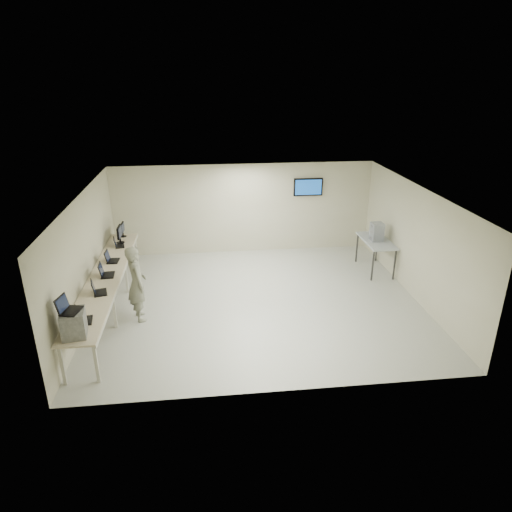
{
  "coord_description": "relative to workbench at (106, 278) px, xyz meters",
  "views": [
    {
      "loc": [
        -1.2,
        -10.12,
        5.38
      ],
      "look_at": [
        0.0,
        0.2,
        1.15
      ],
      "focal_mm": 32.0,
      "sensor_mm": 36.0,
      "label": 1
    }
  ],
  "objects": [
    {
      "name": "storage_bins",
      "position": [
        7.17,
        1.53,
        0.36
      ],
      "size": [
        0.32,
        0.36,
        0.51
      ],
      "color": "#9198A4",
      "rests_on": "side_table"
    },
    {
      "name": "laptop_1",
      "position": [
        -0.01,
        -0.93,
        0.15
      ],
      "size": [
        0.39,
        0.43,
        0.29
      ],
      "rotation": [
        0.0,
        0.0,
        0.24
      ],
      "color": "black",
      "rests_on": "workbench"
    },
    {
      "name": "monitor_far",
      "position": [
        -0.01,
        2.75,
        0.32
      ],
      "size": [
        0.18,
        0.41,
        0.41
      ],
      "color": "black",
      "rests_on": "workbench"
    },
    {
      "name": "side_table",
      "position": [
        7.19,
        1.53,
        0.03
      ],
      "size": [
        0.72,
        1.55,
        0.93
      ],
      "color": "#9EA4AA",
      "rests_on": "ground"
    },
    {
      "name": "soldier",
      "position": [
        0.78,
        -0.52,
        0.07
      ],
      "size": [
        0.62,
        0.76,
        1.8
      ],
      "primitive_type": "imported",
      "rotation": [
        0.0,
        0.0,
        1.91
      ],
      "color": "gray",
      "rests_on": "ground"
    },
    {
      "name": "laptop_on_box",
      "position": [
        -0.12,
        -2.63,
        0.65
      ],
      "size": [
        0.4,
        0.45,
        0.31
      ],
      "rotation": [
        0.0,
        0.0,
        -0.23
      ],
      "color": "black",
      "rests_on": "equipment_box"
    },
    {
      "name": "equipment_box",
      "position": [
        -0.06,
        -2.63,
        0.32
      ],
      "size": [
        0.48,
        0.53,
        0.49
      ],
      "primitive_type": "cube",
      "rotation": [
        0.0,
        0.0,
        0.15
      ],
      "color": "gray",
      "rests_on": "workbench"
    },
    {
      "name": "workbench",
      "position": [
        0.0,
        0.0,
        0.0
      ],
      "size": [
        0.76,
        6.0,
        0.9
      ],
      "color": "beige",
      "rests_on": "ground"
    },
    {
      "name": "laptop_3",
      "position": [
        -0.04,
        0.87,
        0.15
      ],
      "size": [
        0.32,
        0.38,
        0.29
      ],
      "rotation": [
        0.0,
        0.0,
        -0.04
      ],
      "color": "black",
      "rests_on": "workbench"
    },
    {
      "name": "laptop_2",
      "position": [
        -0.02,
        -0.01,
        0.15
      ],
      "size": [
        0.35,
        0.42,
        0.31
      ],
      "rotation": [
        0.0,
        0.0,
        0.07
      ],
      "color": "black",
      "rests_on": "workbench"
    },
    {
      "name": "room",
      "position": [
        3.62,
        0.06,
        0.58
      ],
      "size": [
        8.01,
        7.01,
        2.81
      ],
      "color": "#AEAEA8",
      "rests_on": "ground"
    },
    {
      "name": "monitor_near",
      "position": [
        -0.01,
        2.24,
        0.37
      ],
      "size": [
        0.22,
        0.49,
        0.48
      ],
      "color": "black",
      "rests_on": "workbench"
    },
    {
      "name": "laptop_0",
      "position": [
        -0.07,
        -2.13,
        0.15
      ],
      "size": [
        0.36,
        0.41,
        0.29
      ],
      "rotation": [
        0.0,
        0.0,
        0.14
      ],
      "color": "black",
      "rests_on": "workbench"
    },
    {
      "name": "laptop_4",
      "position": [
        -0.03,
        1.93,
        0.14
      ],
      "size": [
        0.32,
        0.37,
        0.25
      ],
      "rotation": [
        0.0,
        0.0,
        0.19
      ],
      "color": "black",
      "rests_on": "workbench"
    }
  ]
}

